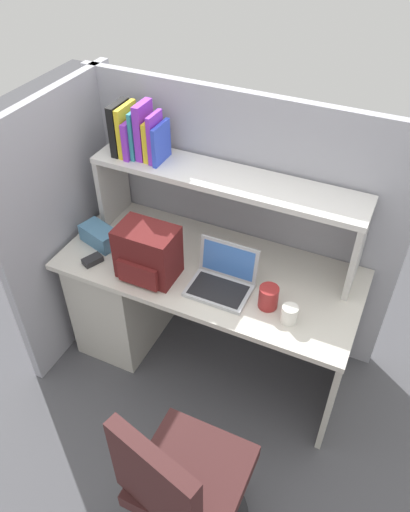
{
  "coord_description": "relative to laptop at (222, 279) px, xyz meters",
  "views": [
    {
      "loc": [
        0.8,
        -1.77,
        2.47
      ],
      "look_at": [
        0.0,
        -0.05,
        0.85
      ],
      "focal_mm": 34.71,
      "sensor_mm": 36.0,
      "label": 1
    }
  ],
  "objects": [
    {
      "name": "ground_plane",
      "position": [
        -0.12,
        0.1,
        -0.78
      ],
      "size": [
        8.0,
        8.0,
        0.0
      ],
      "primitive_type": "plane",
      "color": "#4C4C51"
    },
    {
      "name": "cubicle_partition_left",
      "position": [
        -0.97,
        0.05,
        -0.01
      ],
      "size": [
        0.05,
        1.06,
        1.55
      ],
      "primitive_type": "cube",
      "color": "#9E9EA8",
      "rests_on": "ground_plane"
    },
    {
      "name": "overhead_hutch",
      "position": [
        -0.12,
        0.3,
        0.3
      ],
      "size": [
        1.44,
        0.28,
        0.45
      ],
      "color": "beige",
      "rests_on": "desk"
    },
    {
      "name": "backpack",
      "position": [
        -0.38,
        -0.07,
        0.09
      ],
      "size": [
        0.3,
        0.23,
        0.28
      ],
      "color": "#591919",
      "rests_on": "desk"
    },
    {
      "name": "snack_canister",
      "position": [
        0.25,
        -0.03,
        0.01
      ],
      "size": [
        0.1,
        0.1,
        0.12
      ],
      "primitive_type": "cylinder",
      "color": "maroon",
      "rests_on": "desk"
    },
    {
      "name": "tissue_box",
      "position": [
        -0.76,
        0.03,
        -0.0
      ],
      "size": [
        0.25,
        0.18,
        0.1
      ],
      "primitive_type": "cube",
      "rotation": [
        0.0,
        0.0,
        -0.29
      ],
      "color": "teal",
      "rests_on": "desk"
    },
    {
      "name": "reference_books_on_shelf",
      "position": [
        -0.62,
        0.3,
        0.53
      ],
      "size": [
        0.27,
        0.18,
        0.29
      ],
      "color": "black",
      "rests_on": "overhead_hutch"
    },
    {
      "name": "office_chair",
      "position": [
        0.21,
        -0.87,
        -0.39
      ],
      "size": [
        0.52,
        0.53,
        0.93
      ],
      "rotation": [
        0.0,
        0.0,
        2.89
      ],
      "color": "black",
      "rests_on": "ground_plane"
    },
    {
      "name": "laptop",
      "position": [
        0.0,
        0.0,
        0.0
      ],
      "size": [
        0.31,
        0.25,
        0.22
      ],
      "color": "#B7BABF",
      "rests_on": "desk"
    },
    {
      "name": "paper_cup",
      "position": [
        0.38,
        -0.08,
        -0.0
      ],
      "size": [
        0.08,
        0.08,
        0.09
      ],
      "primitive_type": "cylinder",
      "color": "white",
      "rests_on": "desk"
    },
    {
      "name": "desk",
      "position": [
        -0.51,
        0.1,
        -0.38
      ],
      "size": [
        1.6,
        0.7,
        0.73
      ],
      "color": "beige",
      "rests_on": "ground_plane"
    },
    {
      "name": "cubicle_partition_rear",
      "position": [
        -0.12,
        0.48,
        -0.01
      ],
      "size": [
        1.84,
        0.05,
        1.55
      ],
      "primitive_type": "cube",
      "color": "#9E9EA8",
      "rests_on": "ground_plane"
    },
    {
      "name": "computer_mouse",
      "position": [
        -0.7,
        -0.12,
        -0.03
      ],
      "size": [
        0.1,
        0.12,
        0.03
      ],
      "primitive_type": "cube",
      "rotation": [
        0.0,
        0.0,
        -0.42
      ],
      "color": "#262628",
      "rests_on": "desk"
    }
  ]
}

